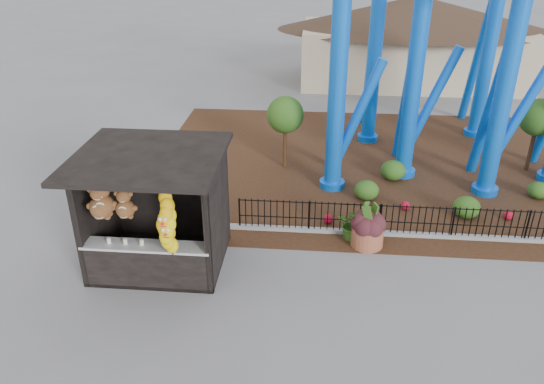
# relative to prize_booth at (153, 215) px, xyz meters

# --- Properties ---
(ground) EXTENTS (120.00, 120.00, 0.00)m
(ground) POSITION_rel_prize_booth_xyz_m (3.02, -0.88, -1.55)
(ground) COLOR slate
(ground) RESTS_ON ground
(mulch_bed) EXTENTS (18.00, 12.00, 0.02)m
(mulch_bed) POSITION_rel_prize_booth_xyz_m (7.02, 7.12, -1.54)
(mulch_bed) COLOR #331E11
(mulch_bed) RESTS_ON ground
(curb) EXTENTS (18.00, 0.18, 0.12)m
(curb) POSITION_rel_prize_booth_xyz_m (7.02, 2.12, -1.49)
(curb) COLOR gray
(curb) RESTS_ON ground
(prize_booth) EXTENTS (3.50, 3.40, 3.12)m
(prize_booth) POSITION_rel_prize_booth_xyz_m (0.00, 0.00, 0.00)
(prize_booth) COLOR black
(prize_booth) RESTS_ON ground
(picket_fence) EXTENTS (12.20, 0.06, 1.00)m
(picket_fence) POSITION_rel_prize_booth_xyz_m (7.92, 2.12, -1.05)
(picket_fence) COLOR black
(picket_fence) RESTS_ON ground
(terracotta_planter) EXTENTS (0.89, 0.89, 0.57)m
(terracotta_planter) POSITION_rel_prize_booth_xyz_m (5.43, 1.54, -1.26)
(terracotta_planter) COLOR #945036
(terracotta_planter) RESTS_ON ground
(planter_foliage) EXTENTS (0.70, 0.70, 0.64)m
(planter_foliage) POSITION_rel_prize_booth_xyz_m (5.43, 1.54, -0.66)
(planter_foliage) COLOR #37161B
(planter_foliage) RESTS_ON terracotta_planter
(potted_plant) EXTENTS (1.05, 0.97, 0.97)m
(potted_plant) POSITION_rel_prize_booth_xyz_m (5.06, 1.82, -1.06)
(potted_plant) COLOR #215318
(potted_plant) RESTS_ON ground
(landscaping) EXTENTS (8.55, 3.81, 0.68)m
(landscaping) POSITION_rel_prize_booth_xyz_m (7.90, 4.57, -1.23)
(landscaping) COLOR #2A5118
(landscaping) RESTS_ON mulch_bed
(pavilion) EXTENTS (15.00, 15.00, 4.80)m
(pavilion) POSITION_rel_prize_booth_xyz_m (9.02, 19.12, 1.52)
(pavilion) COLOR #BFAD8C
(pavilion) RESTS_ON ground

